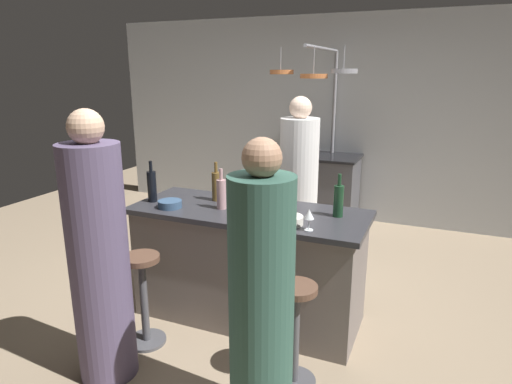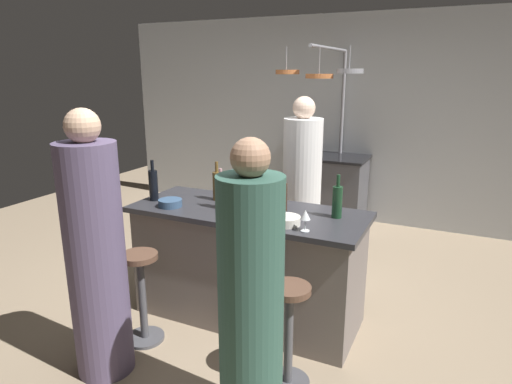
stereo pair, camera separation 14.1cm
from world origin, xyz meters
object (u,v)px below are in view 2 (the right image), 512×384
(wine_bottle_rose, at_px, (221,193))
(mixing_bowl_blue, at_px, (170,203))
(pepper_mill, at_px, (284,197))
(wine_glass_near_right_guest, at_px, (257,192))
(bar_stool_right, at_px, (289,331))
(guest_left, at_px, (96,258))
(wine_glass_by_chef, at_px, (305,216))
(bar_stool_left, at_px, (142,293))
(chef, at_px, (302,195))
(wine_bottle_green, at_px, (337,201))
(guest_right, at_px, (251,304))
(stove_range, at_px, (333,191))
(wine_bottle_amber, at_px, (217,185))
(wine_bottle_dark, at_px, (153,185))
(mixing_bowl_ceramic, at_px, (286,221))

(wine_bottle_rose, relative_size, mixing_bowl_blue, 1.71)
(pepper_mill, xyz_separation_m, wine_glass_near_right_guest, (-0.25, 0.05, 0.00))
(wine_glass_near_right_guest, bearing_deg, bar_stool_right, -53.05)
(guest_left, bearing_deg, bar_stool_right, 17.75)
(wine_bottle_rose, xyz_separation_m, wine_glass_by_chef, (0.74, -0.20, -0.01))
(pepper_mill, bearing_deg, bar_stool_left, -138.29)
(chef, distance_m, wine_bottle_green, 1.03)
(bar_stool_left, bearing_deg, guest_right, -20.43)
(guest_left, relative_size, wine_glass_by_chef, 11.73)
(guest_right, bearing_deg, bar_stool_right, 80.94)
(stove_range, distance_m, wine_bottle_amber, 2.42)
(bar_stool_right, bearing_deg, wine_bottle_rose, 144.17)
(pepper_mill, bearing_deg, wine_bottle_rose, -161.88)
(wine_glass_near_right_guest, bearing_deg, wine_glass_by_chef, -36.91)
(stove_range, distance_m, wine_bottle_dark, 2.73)
(chef, relative_size, guest_left, 0.99)
(stove_range, bearing_deg, wine_glass_near_right_guest, -89.78)
(wine_bottle_amber, bearing_deg, mixing_bowl_ceramic, -23.74)
(chef, bearing_deg, wine_glass_by_chef, -69.58)
(stove_range, height_order, bar_stool_right, stove_range)
(chef, height_order, mixing_bowl_ceramic, chef)
(wine_bottle_green, distance_m, wine_bottle_dark, 1.47)
(bar_stool_left, height_order, wine_bottle_dark, wine_bottle_dark)
(pepper_mill, bearing_deg, bar_stool_right, -65.43)
(chef, xyz_separation_m, bar_stool_right, (0.48, -1.55, -0.41))
(wine_bottle_green, bearing_deg, wine_glass_by_chef, -107.05)
(wine_bottle_green, relative_size, wine_bottle_rose, 1.01)
(guest_right, bearing_deg, wine_bottle_rose, 126.80)
(bar_stool_left, relative_size, guest_right, 0.42)
(pepper_mill, distance_m, wine_bottle_rose, 0.48)
(wine_glass_by_chef, bearing_deg, pepper_mill, 129.38)
(chef, bearing_deg, mixing_bowl_blue, -121.23)
(chef, relative_size, guest_right, 1.05)
(stove_range, xyz_separation_m, bar_stool_left, (-0.54, -3.07, -0.07))
(bar_stool_right, height_order, mixing_bowl_blue, mixing_bowl_blue)
(guest_left, height_order, wine_bottle_dark, guest_left)
(bar_stool_left, relative_size, bar_stool_right, 1.00)
(guest_right, xyz_separation_m, mixing_bowl_ceramic, (-0.13, 0.82, 0.18))
(bar_stool_left, height_order, pepper_mill, pepper_mill)
(bar_stool_right, height_order, wine_bottle_rose, wine_bottle_rose)
(wine_bottle_dark, xyz_separation_m, wine_bottle_amber, (0.46, 0.23, -0.01))
(chef, bearing_deg, bar_stool_left, -112.55)
(pepper_mill, distance_m, wine_glass_by_chef, 0.46)
(stove_range, distance_m, guest_right, 3.52)
(wine_bottle_dark, distance_m, wine_bottle_amber, 0.51)
(guest_left, bearing_deg, wine_bottle_amber, 78.51)
(wine_bottle_amber, bearing_deg, stove_range, 81.77)
(stove_range, xyz_separation_m, pepper_mill, (0.26, -2.36, 0.56))
(chef, distance_m, guest_right, 1.99)
(guest_left, bearing_deg, bar_stool_left, 86.77)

